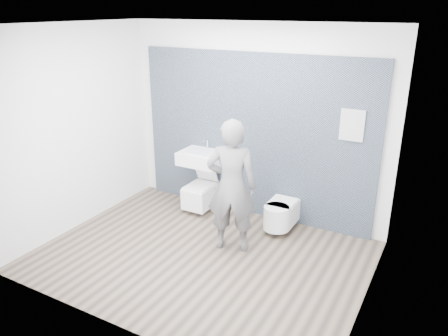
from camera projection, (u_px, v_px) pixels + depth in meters
The scene contains 8 objects.
ground at pixel (201, 256), 5.54m from camera, with size 4.00×4.00×0.00m, color brown.
room_shell at pixel (198, 123), 4.94m from camera, with size 4.00×4.00×4.00m.
tile_wall at pixel (251, 211), 6.75m from camera, with size 3.60×0.06×2.40m, color black.
washbasin at pixel (201, 158), 6.56m from camera, with size 0.64×0.48×0.48m.
toilet_square at pixel (201, 194), 6.73m from camera, with size 0.38×0.56×0.72m.
toilet_rounded at pixel (280, 214), 6.10m from camera, with size 0.37×0.63×0.34m.
info_placard at pixel (341, 234), 6.08m from camera, with size 0.31×0.03×0.41m, color white.
visitor at pixel (232, 186), 5.45m from camera, with size 0.63×0.42×1.74m, color #5C5B60.
Camera 1 is at (2.57, -4.07, 2.98)m, focal length 35.00 mm.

